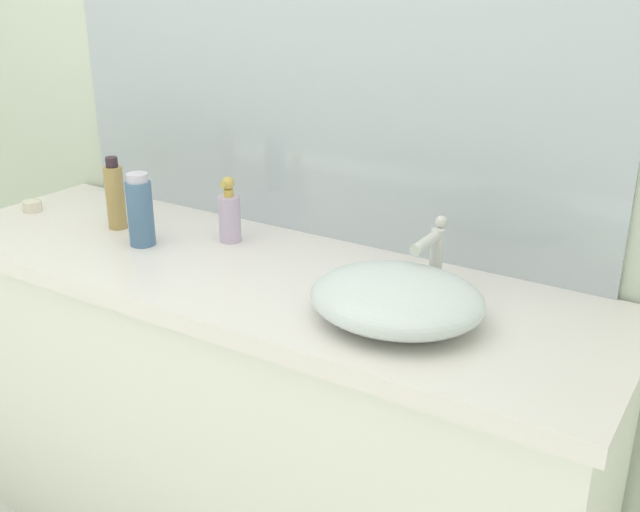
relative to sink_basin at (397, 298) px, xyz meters
The scene contains 9 objects.
bathroom_wall_rear 0.72m from the sink_basin, 141.06° to the left, with size 6.00×0.06×2.60m, color silver.
vanity_counter 0.64m from the sink_basin, behind, with size 1.77×0.56×0.86m.
wall_mirror_panel 0.76m from the sink_basin, 140.75° to the left, with size 1.56×0.01×1.16m, color #B2BCC6.
sink_basin is the anchor object (origin of this frame).
faucet 0.18m from the sink_basin, 90.00° to the left, with size 0.03×0.15×0.16m.
soap_dispenser 0.60m from the sink_basin, 162.41° to the left, with size 0.06×0.06×0.17m.
lotion_bottle 0.75m from the sink_basin, behind, with size 0.07×0.07×0.19m.
perfume_bottle 0.90m from the sink_basin, behind, with size 0.05×0.05×0.20m.
candle_jar 1.21m from the sink_basin, behind, with size 0.05×0.05×0.03m, color beige.
Camera 1 is at (1.08, -0.90, 1.55)m, focal length 42.29 mm.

